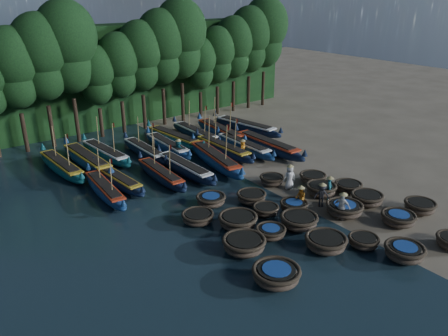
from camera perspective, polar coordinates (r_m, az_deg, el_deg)
ground at (r=30.28m, az=7.51°, el=-3.74°), size 120.00×120.00×0.00m
foliage_wall at (r=47.53m, az=-12.76°, el=11.84°), size 40.00×3.00×10.00m
coracle_3 at (r=25.11m, az=22.50°, el=-10.06°), size 2.13×2.13×0.81m
coracle_5 at (r=21.79m, az=6.85°, el=-13.63°), size 2.46×2.46×0.81m
coracle_6 at (r=24.66m, az=13.16°, el=-9.42°), size 2.61×2.61×0.83m
coracle_7 at (r=25.51m, az=17.77°, el=-9.07°), size 1.94×1.94×0.65m
coracle_8 at (r=28.45m, az=21.82°, el=-6.11°), size 2.09×2.09×0.74m
coracle_9 at (r=30.41m, az=24.23°, el=-4.59°), size 2.42×2.42×0.80m
coracle_10 at (r=23.90m, az=2.63°, el=-9.89°), size 2.64×2.64×0.83m
coracle_11 at (r=25.32m, az=6.12°, el=-8.27°), size 1.79×1.79×0.64m
coracle_12 at (r=26.48m, az=9.78°, el=-6.79°), size 2.28×2.28×0.82m
coracle_13 at (r=28.49m, az=15.44°, el=-5.13°), size 2.61×2.61×0.80m
coracle_14 at (r=30.25m, az=18.17°, el=-3.79°), size 2.50×2.50×0.81m
coracle_15 at (r=26.14m, az=1.82°, el=-6.86°), size 2.51×2.51×0.81m
coracle_16 at (r=27.64m, az=5.48°, el=-5.46°), size 1.96×1.96×0.64m
coracle_17 at (r=28.39m, az=9.12°, el=-4.86°), size 1.83×1.83×0.64m
coracle_18 at (r=30.73m, az=12.56°, el=-2.71°), size 2.57×2.57×0.84m
coracle_19 at (r=31.81m, az=15.93°, el=-2.34°), size 2.22×2.22×0.69m
coracle_20 at (r=26.69m, az=-3.44°, el=-6.42°), size 2.27×2.27×0.68m
coracle_21 at (r=28.67m, az=-1.72°, el=-4.16°), size 2.10×2.10×0.74m
coracle_22 at (r=29.10m, az=3.60°, el=-3.78°), size 2.01×2.01×0.74m
coracle_23 at (r=31.85m, az=6.27°, el=-1.52°), size 2.11×2.11×0.70m
coracle_24 at (r=32.64m, az=11.53°, el=-1.25°), size 2.06×2.06×0.71m
long_boat_1 at (r=31.00m, az=-15.30°, el=-2.71°), size 1.79×7.44×3.17m
long_boat_2 at (r=32.40m, az=-13.82°, el=-1.46°), size 1.87×7.38×1.30m
long_boat_3 at (r=32.67m, az=-8.27°, el=-0.80°), size 1.61×7.49×3.18m
long_boat_4 at (r=33.52m, az=-5.16°, el=0.03°), size 1.55×8.10×1.43m
long_boat_5 at (r=34.95m, az=-1.16°, el=1.20°), size 3.03×8.99×3.87m
long_boat_6 at (r=37.40m, az=-0.12°, el=2.54°), size 1.56×8.19×3.48m
long_boat_7 at (r=38.09m, az=2.60°, el=2.89°), size 1.60×8.18×1.44m
long_boat_8 at (r=38.22m, az=5.69°, el=2.97°), size 1.63×9.19×1.62m
long_boat_9 at (r=35.93m, az=-20.47°, el=0.23°), size 1.86×8.23×3.50m
long_boat_10 at (r=36.43m, az=-17.43°, el=1.02°), size 1.94×9.03×1.59m
long_boat_11 at (r=37.76m, az=-15.25°, el=1.91°), size 2.10×8.05×3.43m
long_boat_12 at (r=37.70m, az=-10.34°, el=2.26°), size 1.37×7.57×3.22m
long_boat_13 at (r=38.50m, az=-7.41°, el=2.90°), size 1.62×7.90×1.39m
long_boat_14 at (r=40.23m, az=-6.50°, el=3.88°), size 2.39×8.61×1.52m
long_boat_15 at (r=41.54m, az=-3.75°, el=4.54°), size 1.54×8.19×3.48m
long_boat_16 at (r=41.88m, az=-0.48°, el=4.79°), size 2.31×8.71×3.71m
long_boat_17 at (r=43.39m, az=2.85°, el=5.40°), size 3.01×8.83×1.58m
fisherman_0 at (r=31.16m, az=8.57°, el=-1.12°), size 1.01×0.84×1.98m
fisherman_1 at (r=30.14m, az=13.61°, el=-2.42°), size 0.70×0.65×1.81m
fisherman_2 at (r=28.57m, az=9.94°, el=-3.72°), size 0.88×0.94×1.73m
fisherman_3 at (r=29.07m, az=12.65°, el=-3.42°), size 1.17×1.14×1.81m
fisherman_4 at (r=27.69m, az=15.17°, el=-4.81°), size 0.74×1.13×1.98m
fisherman_5 at (r=36.67m, az=-5.95°, el=2.51°), size 0.73×1.58×1.83m
fisherman_6 at (r=36.83m, az=2.44°, el=2.65°), size 0.87×0.78×1.70m
tree_2 at (r=40.33m, az=-25.87°, el=11.77°), size 4.51×4.51×10.63m
tree_3 at (r=40.76m, az=-22.84°, el=13.30°), size 4.92×4.92×11.60m
tree_4 at (r=41.33m, az=-19.85°, el=14.76°), size 5.34×5.34×12.58m
tree_5 at (r=42.46m, az=-16.39°, el=11.63°), size 3.68×3.68×8.68m
tree_6 at (r=43.22m, az=-13.60°, el=12.99°), size 4.09×4.09×9.65m
tree_7 at (r=44.09m, az=-10.89°, el=14.27°), size 4.51×4.51×10.63m
tree_8 at (r=45.08m, az=-8.26°, el=15.46°), size 4.92×4.92×11.60m
tree_9 at (r=46.17m, az=-5.72°, el=16.58°), size 5.34×5.34×12.58m
tree_10 at (r=47.74m, az=-3.19°, el=13.57°), size 3.68×3.68×8.68m
tree_11 at (r=48.96m, az=-0.91°, el=14.62°), size 4.09×4.09×9.65m
tree_12 at (r=50.26m, az=1.28°, el=15.59°), size 4.51×4.51×10.63m
tree_13 at (r=51.64m, az=3.37°, el=16.49°), size 4.92×4.92×11.60m
tree_14 at (r=53.10m, az=5.37°, el=17.33°), size 5.34×5.34×12.58m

